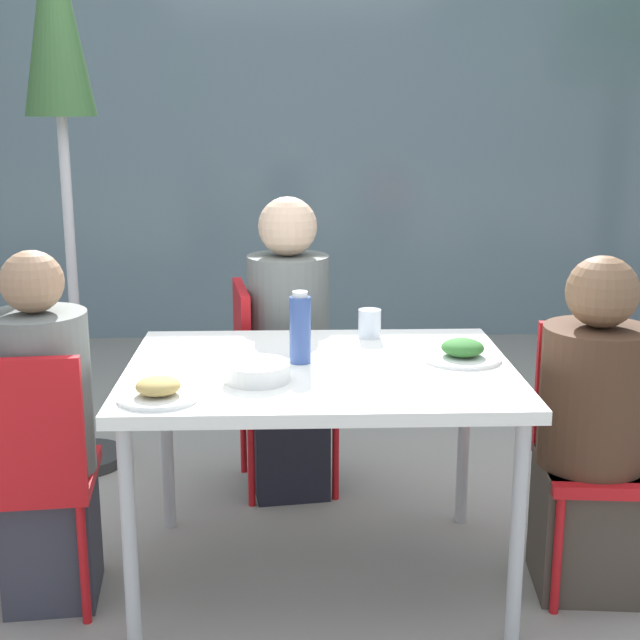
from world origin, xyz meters
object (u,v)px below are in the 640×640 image
chair_left (24,463)px  salad_bowl (257,372)px  person_far (289,355)px  bottle (300,329)px  closed_umbrella (58,63)px  person_right (591,438)px  drinking_cup (370,324)px  person_left (44,440)px  chair_far (268,372)px  chair_right (600,436)px

chair_left → salad_bowl: 0.77m
person_far → bottle: size_ratio=5.19×
closed_umbrella → salad_bowl: bearing=-55.0°
person_right → drinking_cup: bearing=-27.0°
person_far → closed_umbrella: bearing=-116.8°
person_left → person_right: (1.73, 0.00, -0.02)m
person_right → closed_umbrella: bearing=-25.1°
chair_far → chair_right: bearing=47.7°
chair_right → person_left: bearing=7.8°
closed_umbrella → bottle: 1.62m
chair_left → person_right: bearing=-2.7°
person_left → person_far: 1.10m
person_right → bottle: person_right is taller
bottle → drinking_cup: bottle is taller
chair_left → person_far: (0.81, 0.88, 0.08)m
chair_right → chair_far: (-1.11, 0.76, 0.00)m
chair_left → chair_right: bearing=-0.4°
chair_left → person_far: bearing=41.9°
chair_far → person_right: bearing=43.7°
person_right → chair_far: person_right is taller
closed_umbrella → drinking_cup: closed_umbrella is taller
chair_left → drinking_cup: chair_left is taller
closed_umbrella → salad_bowl: closed_umbrella is taller
person_far → bottle: (0.04, -0.67, 0.28)m
chair_right → person_far: bearing=-29.7°
chair_far → closed_umbrella: 1.50m
chair_right → person_far: size_ratio=0.71×
drinking_cup → chair_right: bearing=-25.7°
drinking_cup → salad_bowl: size_ratio=0.51×
person_far → closed_umbrella: 1.50m
person_right → closed_umbrella: closed_umbrella is taller
chair_left → closed_umbrella: (-0.11, 1.19, 1.22)m
chair_left → chair_far: size_ratio=1.00×
chair_right → drinking_cup: chair_right is taller
person_right → closed_umbrella: 2.49m
chair_right → chair_far: bearing=-28.9°
person_right → bottle: bearing=-2.0°
chair_left → salad_bowl: size_ratio=4.30×
person_left → drinking_cup: size_ratio=11.18×
chair_left → bottle: 0.94m
person_right → chair_right: bearing=-121.9°
person_far → chair_right: bearing=46.9°
chair_far → person_far: 0.13m
person_left → salad_bowl: 0.71m
chair_left → chair_right: (1.83, 0.16, 0.00)m
chair_left → person_right: (1.77, 0.09, 0.02)m
chair_left → person_left: person_left is taller
chair_far → person_left: bearing=-47.2°
person_far → salad_bowl: 0.89m
bottle → drinking_cup: bearing=50.8°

